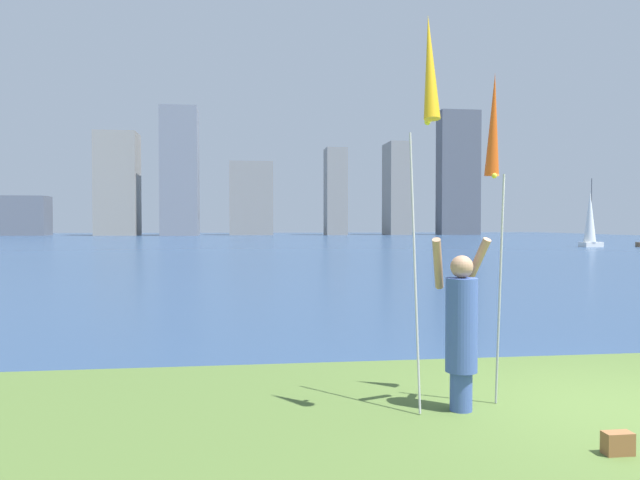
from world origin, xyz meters
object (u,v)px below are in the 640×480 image
person (461,326)px  bag (618,443)px  sailboat_0 (590,221)px  kite_flag_left (429,80)px  kite_flag_right (494,133)px

person → bag: person is taller
sailboat_0 → person: bearing=-122.5°
kite_flag_left → sailboat_0: sailboat_0 is taller
person → kite_flag_right: bearing=49.2°
kite_flag_right → person: bearing=-147.3°
kite_flag_left → kite_flag_right: size_ratio=1.11×
person → sailboat_0: bearing=73.9°
sailboat_0 → kite_flag_left: bearing=-122.8°
person → bag: (0.88, -1.37, -0.80)m
person → kite_flag_right: kite_flag_right is taller
person → kite_flag_left: size_ratio=0.45×
kite_flag_left → sailboat_0: 49.74m
kite_flag_left → person: bearing=36.5°
kite_flag_left → bag: kite_flag_left is taller
kite_flag_right → bag: size_ratio=14.59×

